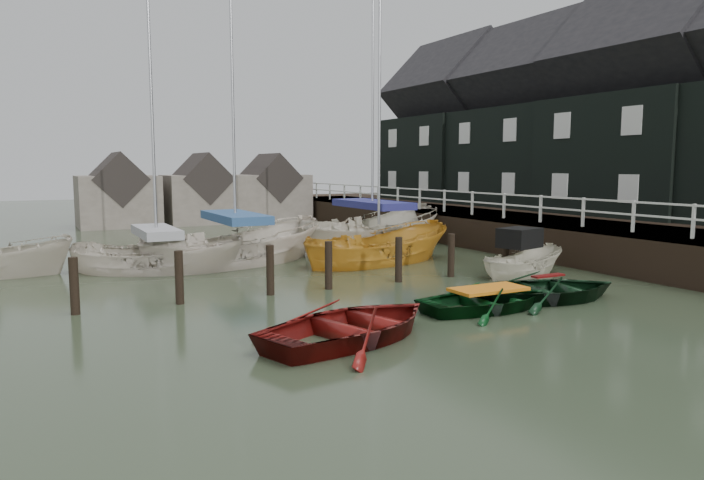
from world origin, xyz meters
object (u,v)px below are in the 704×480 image
rowboat_dkgreen (547,300)px  sailboat_c (379,262)px  sailboat_a (158,270)px  sailboat_d (372,246)px  rowboat_green (488,309)px  sailboat_b (236,262)px  motorboat (522,271)px  rowboat_red (354,339)px

rowboat_dkgreen → sailboat_c: (-0.68, 7.84, 0.01)m
sailboat_a → sailboat_d: 9.89m
rowboat_green → sailboat_b: 10.66m
motorboat → rowboat_red: bearing=102.8°
rowboat_dkgreen → sailboat_b: size_ratio=0.37×
sailboat_b → sailboat_c: sailboat_c is taller
rowboat_green → sailboat_d: (3.40, 11.88, 0.06)m
rowboat_red → sailboat_a: sailboat_a is taller
motorboat → sailboat_a: sailboat_a is taller
motorboat → sailboat_a: 12.27m
sailboat_d → rowboat_green: bearing=144.7°
rowboat_red → sailboat_a: 10.73m
rowboat_red → rowboat_green: bearing=-96.3°
rowboat_green → sailboat_a: (-6.24, 9.69, 0.07)m
rowboat_green → motorboat: (4.29, 3.41, 0.12)m
sailboat_c → sailboat_d: 4.36m
sailboat_d → sailboat_c: bearing=134.3°
rowboat_red → rowboat_green: rowboat_red is taller
sailboat_b → rowboat_green: bearing=-177.2°
rowboat_green → motorboat: bearing=-51.1°
rowboat_green → sailboat_a: size_ratio=0.32×
rowboat_red → rowboat_green: size_ratio=1.19×
rowboat_dkgreen → motorboat: 3.93m
rowboat_red → sailboat_c: bearing=-50.6°
sailboat_b → sailboat_d: (6.75, 1.75, -0.00)m
rowboat_green → rowboat_dkgreen: 2.14m
motorboat → sailboat_c: 5.37m
rowboat_red → rowboat_dkgreen: size_ratio=1.06×
rowboat_dkgreen → rowboat_green: bearing=104.5°
sailboat_b → motorboat: bearing=-146.8°
rowboat_dkgreen → sailboat_a: bearing=52.3°
rowboat_green → sailboat_a: 11.52m
sailboat_b → rowboat_red: bearing=159.8°
rowboat_green → sailboat_d: sailboat_d is taller
sailboat_c → rowboat_green: bearing=158.0°
rowboat_green → sailboat_d: 12.35m
sailboat_c → sailboat_a: bearing=65.8°
rowboat_dkgreen → sailboat_d: sailboat_d is taller
motorboat → sailboat_b: bearing=35.0°
rowboat_red → rowboat_green: (4.25, 0.86, 0.00)m
rowboat_dkgreen → rowboat_red: bearing=109.8°
motorboat → sailboat_a: (-10.54, 6.28, -0.05)m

